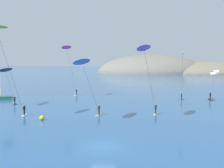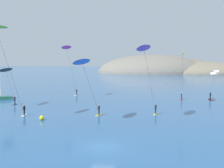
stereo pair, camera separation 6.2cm
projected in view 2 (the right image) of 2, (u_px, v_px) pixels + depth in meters
name	position (u px, v px, depth m)	size (l,w,h in m)	color
ground_plane	(102.00, 147.00, 28.67)	(600.00, 600.00, 0.00)	#285689
headland_island	(165.00, 73.00, 178.39)	(97.02, 50.32, 23.41)	slate
sailboat_near	(2.00, 97.00, 61.61)	(5.69, 3.63, 5.70)	#23664C
kitesurfer_white	(214.00, 74.00, 58.42)	(1.49, 5.56, 6.74)	red
kitesurfer_blue	(83.00, 67.00, 39.02)	(3.37, 8.88, 9.06)	yellow
kitesurfer_magenta	(68.00, 52.00, 63.61)	(2.65, 8.03, 12.00)	silver
kitesurfer_black	(7.00, 73.00, 51.83)	(1.34, 6.11, 7.37)	#2D2D33
kitesurfer_purple	(145.00, 54.00, 39.88)	(4.05, 8.57, 11.00)	yellow
kitesurfer_yellow	(183.00, 57.00, 55.26)	(2.39, 9.62, 10.58)	red
marker_buoy	(42.00, 118.00, 41.03)	(0.70, 0.70, 0.70)	yellow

